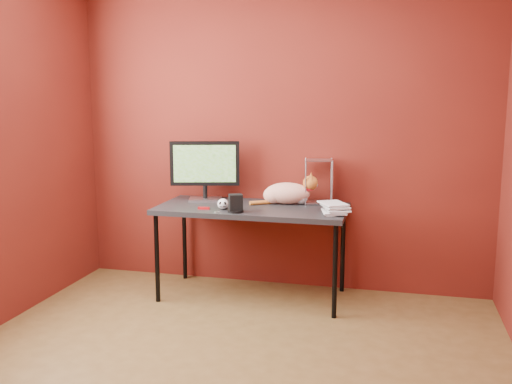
% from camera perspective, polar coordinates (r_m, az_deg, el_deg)
% --- Properties ---
extents(room, '(3.52, 3.52, 2.61)m').
position_cam_1_polar(room, '(3.11, -4.00, 6.29)').
color(room, brown).
rests_on(room, ground).
extents(desk, '(1.50, 0.70, 0.75)m').
position_cam_1_polar(desk, '(4.56, -0.38, -2.06)').
color(desk, black).
rests_on(desk, ground).
extents(monitor, '(0.57, 0.25, 0.50)m').
position_cam_1_polar(monitor, '(4.77, -5.14, 2.44)').
color(monitor, '#A6A6AB').
rests_on(monitor, desk).
extents(cat, '(0.53, 0.27, 0.26)m').
position_cam_1_polar(cat, '(4.64, 3.19, -0.09)').
color(cat, orange).
rests_on(cat, desk).
extents(skull_mug, '(0.09, 0.09, 0.08)m').
position_cam_1_polar(skull_mug, '(4.43, -3.33, -1.20)').
color(skull_mug, white).
rests_on(skull_mug, desk).
extents(speaker, '(0.13, 0.12, 0.14)m').
position_cam_1_polar(speaker, '(4.31, -2.05, -1.20)').
color(speaker, black).
rests_on(speaker, desk).
extents(book_stack, '(0.26, 0.28, 0.92)m').
position_cam_1_polar(book_stack, '(4.24, 6.99, 3.94)').
color(book_stack, beige).
rests_on(book_stack, desk).
extents(wire_rack, '(0.24, 0.21, 0.37)m').
position_cam_1_polar(wire_rack, '(4.67, 6.28, 1.07)').
color(wire_rack, '#A6A6AB').
rests_on(wire_rack, desk).
extents(pocket_knife, '(0.09, 0.04, 0.02)m').
position_cam_1_polar(pocket_knife, '(4.45, -5.24, -1.62)').
color(pocket_knife, '#B40D12').
rests_on(pocket_knife, desk).
extents(black_gadget, '(0.05, 0.04, 0.02)m').
position_cam_1_polar(black_gadget, '(4.44, -3.21, -1.58)').
color(black_gadget, black).
rests_on(black_gadget, desk).
extents(washer, '(0.04, 0.04, 0.00)m').
position_cam_1_polar(washer, '(4.33, -3.93, -2.01)').
color(washer, '#A6A6AB').
rests_on(washer, desk).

